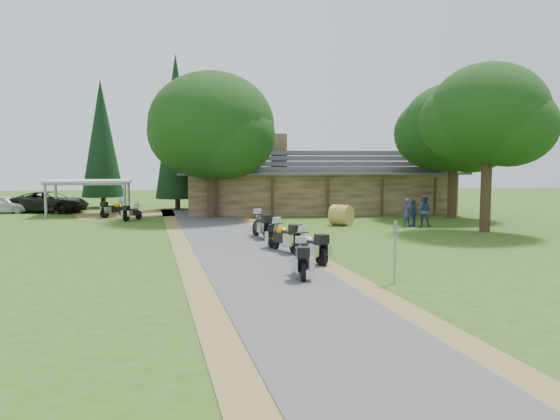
{
  "coord_description": "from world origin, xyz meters",
  "views": [
    {
      "loc": [
        -1.33,
        -19.19,
        3.91
      ],
      "look_at": [
        1.29,
        7.05,
        1.6
      ],
      "focal_mm": 35.0,
      "sensor_mm": 36.0,
      "label": 1
    }
  ],
  "objects": [
    {
      "name": "ground",
      "position": [
        0.0,
        0.0,
        0.0
      ],
      "size": [
        120.0,
        120.0,
        0.0
      ],
      "primitive_type": "plane",
      "color": "#304B15",
      "rests_on": "ground"
    },
    {
      "name": "motorcycle_row_e",
      "position": [
        0.49,
        8.72,
        0.73
      ],
      "size": [
        1.26,
        2.23,
        1.45
      ],
      "primitive_type": null,
      "rotation": [
        0.0,
        0.0,
        1.86
      ],
      "color": "black",
      "rests_on": "ground"
    },
    {
      "name": "oak_lodge_right",
      "position": [
        14.54,
        17.71,
        5.13
      ],
      "size": [
        7.22,
        7.22,
        10.26
      ],
      "primitive_type": null,
      "color": "#11330F",
      "rests_on": "ground"
    },
    {
      "name": "hay_bale",
      "position": [
        5.82,
        14.01,
        0.64
      ],
      "size": [
        1.72,
        1.73,
        1.28
      ],
      "primitive_type": "cylinder",
      "rotation": [
        1.57,
        0.0,
        0.87
      ],
      "color": "olive",
      "rests_on": "ground"
    },
    {
      "name": "motorcycle_carport_b",
      "position": [
        -7.6,
        18.23,
        0.59
      ],
      "size": [
        1.3,
        1.8,
        1.19
      ],
      "primitive_type": null,
      "rotation": [
        0.0,
        0.0,
        1.1
      ],
      "color": "gray",
      "rests_on": "ground"
    },
    {
      "name": "oak_driveway",
      "position": [
        13.25,
        10.14,
        5.35
      ],
      "size": [
        6.56,
        6.56,
        10.71
      ],
      "primitive_type": null,
      "color": "#11330F",
      "rests_on": "ground"
    },
    {
      "name": "person_a",
      "position": [
        9.63,
        12.95,
        1.01
      ],
      "size": [
        0.68,
        0.59,
        2.01
      ],
      "primitive_type": "imported",
      "rotation": [
        0.0,
        0.0,
        3.51
      ],
      "color": "navy",
      "rests_on": "ground"
    },
    {
      "name": "carport",
      "position": [
        -11.43,
        22.5,
        1.3
      ],
      "size": [
        6.34,
        4.53,
        2.6
      ],
      "primitive_type": null,
      "rotation": [
        0.0,
        0.0,
        0.09
      ],
      "color": "silver",
      "rests_on": "ground"
    },
    {
      "name": "motorcycle_row_d",
      "position": [
        0.96,
        5.92,
        0.63
      ],
      "size": [
        1.02,
        1.93,
        1.26
      ],
      "primitive_type": null,
      "rotation": [
        0.0,
        0.0,
        1.33
      ],
      "color": "#BB4021",
      "rests_on": "ground"
    },
    {
      "name": "driveway",
      "position": [
        -0.5,
        4.0,
        0.0
      ],
      "size": [
        51.95,
        51.95,
        0.0
      ],
      "primitive_type": "plane",
      "rotation": [
        0.0,
        0.0,
        0.14
      ],
      "color": "#444447",
      "rests_on": "ground"
    },
    {
      "name": "sign_post",
      "position": [
        4.1,
        -2.24,
        1.02
      ],
      "size": [
        0.37,
        0.06,
        2.04
      ],
      "primitive_type": null,
      "color": "gray",
      "rests_on": "ground"
    },
    {
      "name": "car_dark_suv",
      "position": [
        -15.0,
        24.89,
        1.23
      ],
      "size": [
        4.22,
        6.89,
        2.46
      ],
      "primitive_type": "imported",
      "rotation": [
        0.0,
        0.0,
        1.32
      ],
      "color": "black",
      "rests_on": "ground"
    },
    {
      "name": "motorcycle_row_a",
      "position": [
        1.22,
        -1.01,
        0.65
      ],
      "size": [
        0.74,
        1.95,
        1.31
      ],
      "primitive_type": null,
      "rotation": [
        0.0,
        0.0,
        1.51
      ],
      "color": "#19369C",
      "rests_on": "ground"
    },
    {
      "name": "lodge",
      "position": [
        6.0,
        24.0,
        2.45
      ],
      "size": [
        21.4,
        9.4,
        4.9
      ],
      "primitive_type": null,
      "color": "brown",
      "rests_on": "ground"
    },
    {
      "name": "car_white_sedan",
      "position": [
        -18.49,
        24.65,
        0.89
      ],
      "size": [
        2.38,
        5.37,
        1.77
      ],
      "primitive_type": "imported",
      "rotation": [
        0.0,
        0.0,
        1.6
      ],
      "color": "silver",
      "rests_on": "ground"
    },
    {
      "name": "oak_lodge_left",
      "position": [
        -2.27,
        19.56,
        5.22
      ],
      "size": [
        8.84,
        8.84,
        10.44
      ],
      "primitive_type": null,
      "color": "#11330F",
      "rests_on": "ground"
    },
    {
      "name": "cedar_near",
      "position": [
        -5.31,
        26.59,
        6.38
      ],
      "size": [
        3.6,
        3.6,
        12.77
      ],
      "primitive_type": "cone",
      "color": "black",
      "rests_on": "ground"
    },
    {
      "name": "person_c",
      "position": [
        10.1,
        13.02,
        0.98
      ],
      "size": [
        0.64,
        0.68,
        1.95
      ],
      "primitive_type": "imported",
      "rotation": [
        0.0,
        0.0,
        4.14
      ],
      "color": "navy",
      "rests_on": "ground"
    },
    {
      "name": "motorcycle_row_c",
      "position": [
        1.21,
        4.27,
        0.73
      ],
      "size": [
        1.63,
        2.19,
        1.45
      ],
      "primitive_type": null,
      "rotation": [
        0.0,
        0.0,
        2.07
      ],
      "color": "orange",
      "rests_on": "ground"
    },
    {
      "name": "motorcycle_row_b",
      "position": [
        1.93,
        1.61,
        0.69
      ],
      "size": [
        1.41,
        2.1,
        1.37
      ],
      "primitive_type": null,
      "rotation": [
        0.0,
        0.0,
        1.99
      ],
      "color": "#B5B8BD",
      "rests_on": "ground"
    },
    {
      "name": "motorcycle_carport_a",
      "position": [
        -9.24,
        20.35,
        0.65
      ],
      "size": [
        1.82,
        1.74,
        1.3
      ],
      "primitive_type": null,
      "rotation": [
        0.0,
        0.0,
        0.74
      ],
      "color": "#D5A902",
      "rests_on": "ground"
    },
    {
      "name": "cedar_far",
      "position": [
        -11.89,
        29.23,
        5.51
      ],
      "size": [
        3.56,
        3.56,
        11.01
      ],
      "primitive_type": "cone",
      "color": "black",
      "rests_on": "ground"
    },
    {
      "name": "person_b",
      "position": [
        10.69,
        12.84,
        1.12
      ],
      "size": [
        0.78,
        0.72,
        2.24
      ],
      "primitive_type": "imported",
      "rotation": [
        0.0,
        0.0,
        2.59
      ],
      "color": "navy",
      "rests_on": "ground"
    }
  ]
}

